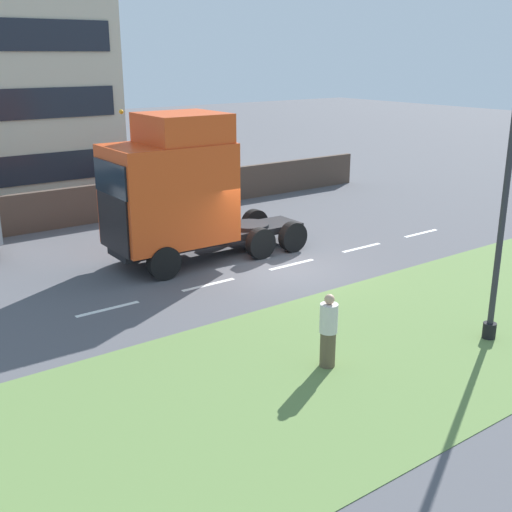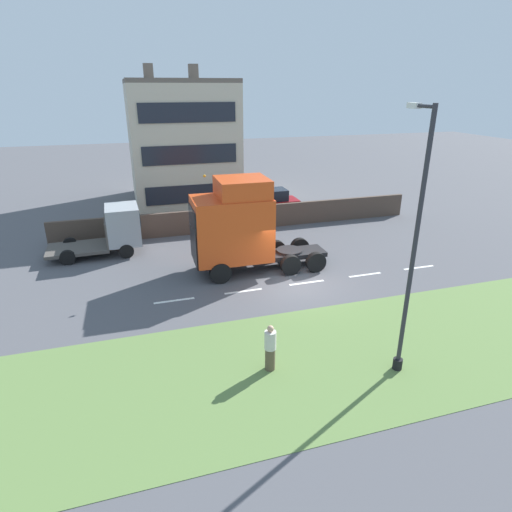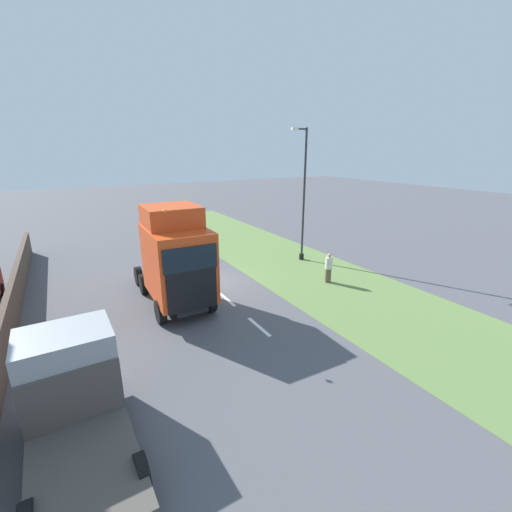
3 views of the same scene
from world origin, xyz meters
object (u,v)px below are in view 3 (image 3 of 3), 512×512
at_px(flatbed_truck, 71,383).
at_px(lamp_post, 303,202).
at_px(lorry_cab, 176,259).
at_px(pedestrian, 328,268).

relative_size(flatbed_truck, lamp_post, 0.61).
distance_m(lorry_cab, pedestrian, 8.50).
bearing_deg(flatbed_truck, lamp_post, 30.84).
height_order(flatbed_truck, pedestrian, flatbed_truck).
bearing_deg(flatbed_truck, lorry_cab, 50.13).
height_order(lorry_cab, pedestrian, lorry_cab).
xyz_separation_m(flatbed_truck, pedestrian, (-12.93, -4.82, -0.59)).
xyz_separation_m(lorry_cab, pedestrian, (-8.29, 1.05, -1.58)).
xyz_separation_m(lorry_cab, lamp_post, (-9.46, -3.06, 1.56)).
xyz_separation_m(lamp_post, pedestrian, (1.17, 4.11, -3.14)).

